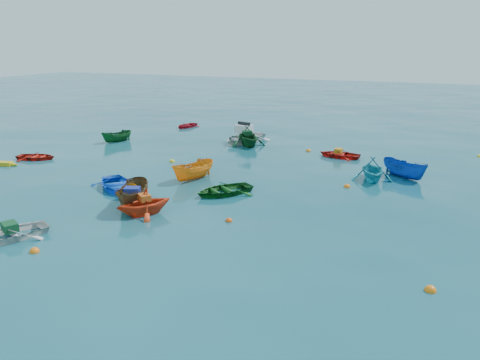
% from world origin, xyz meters
% --- Properties ---
extents(ground, '(160.00, 160.00, 0.00)m').
position_xyz_m(ground, '(0.00, 0.00, 0.00)').
color(ground, '#0A3D4A').
rests_on(ground, ground).
extents(dinghy_blue_sw, '(4.13, 4.06, 0.70)m').
position_xyz_m(dinghy_blue_sw, '(-6.13, 2.09, 0.00)').
color(dinghy_blue_sw, blue).
rests_on(dinghy_blue_sw, ground).
extents(dinghy_white_near, '(3.42, 3.78, 0.64)m').
position_xyz_m(dinghy_white_near, '(-6.13, -5.17, 0.00)').
color(dinghy_white_near, silver).
rests_on(dinghy_white_near, ground).
extents(sampan_brown_mid, '(2.32, 3.56, 1.29)m').
position_xyz_m(sampan_brown_mid, '(-3.67, 0.14, 0.00)').
color(sampan_brown_mid, brown).
rests_on(sampan_brown_mid, ground).
extents(dinghy_orange_w, '(3.30, 3.37, 1.35)m').
position_xyz_m(dinghy_orange_w, '(-2.53, -0.66, 0.00)').
color(dinghy_orange_w, red).
rests_on(dinghy_orange_w, ground).
extents(sampan_yellow_mid, '(2.15, 2.75, 1.01)m').
position_xyz_m(sampan_yellow_mid, '(-3.78, -0.02, 0.00)').
color(sampan_yellow_mid, gold).
rests_on(sampan_yellow_mid, ground).
extents(dinghy_green_e, '(3.71, 3.88, 0.65)m').
position_xyz_m(dinghy_green_e, '(-0.33, 3.53, 0.00)').
color(dinghy_green_e, '#135217').
rests_on(dinghy_green_e, ground).
extents(dinghy_cyan_se, '(3.08, 3.34, 1.46)m').
position_xyz_m(dinghy_cyan_se, '(6.61, 9.16, 0.00)').
color(dinghy_cyan_se, teal).
rests_on(dinghy_cyan_se, ground).
extents(dinghy_red_nw, '(3.06, 2.52, 0.55)m').
position_xyz_m(dinghy_red_nw, '(-15.36, 5.58, 0.00)').
color(dinghy_red_nw, '#B0190E').
rests_on(dinghy_red_nw, ground).
extents(sampan_orange_n, '(2.12, 3.29, 1.19)m').
position_xyz_m(sampan_orange_n, '(-3.10, 5.37, 0.00)').
color(sampan_orange_n, orange).
rests_on(sampan_orange_n, ground).
extents(dinghy_green_n, '(4.12, 4.15, 1.66)m').
position_xyz_m(dinghy_green_n, '(-3.47, 15.08, 0.00)').
color(dinghy_green_n, '#10471D').
rests_on(dinghy_green_n, ground).
extents(dinghy_red_ne, '(2.98, 2.25, 0.59)m').
position_xyz_m(dinghy_red_ne, '(3.81, 14.08, 0.00)').
color(dinghy_red_ne, red).
rests_on(dinghy_red_ne, ground).
extents(sampan_blue_far, '(3.16, 2.70, 1.18)m').
position_xyz_m(sampan_blue_far, '(8.33, 10.45, 0.00)').
color(sampan_blue_far, '#0D40A4').
rests_on(sampan_blue_far, ground).
extents(dinghy_red_far, '(2.23, 2.81, 0.53)m').
position_xyz_m(dinghy_red_far, '(-11.72, 20.41, 0.00)').
color(dinghy_red_far, red).
rests_on(dinghy_red_far, ground).
extents(sampan_green_far, '(2.01, 2.75, 1.00)m').
position_xyz_m(sampan_green_far, '(-13.76, 12.49, 0.00)').
color(sampan_green_far, '#12511F').
rests_on(sampan_green_far, ground).
extents(motorboat_white, '(4.20, 5.10, 1.52)m').
position_xyz_m(motorboat_white, '(-4.28, 16.32, 0.00)').
color(motorboat_white, silver).
rests_on(motorboat_white, ground).
extents(tarp_green_a, '(0.90, 0.83, 0.35)m').
position_xyz_m(tarp_green_a, '(-6.08, -5.08, 0.50)').
color(tarp_green_a, '#114522').
rests_on(tarp_green_a, dinghy_white_near).
extents(tarp_blue_a, '(0.88, 0.77, 0.35)m').
position_xyz_m(tarp_blue_a, '(-3.62, -0.00, 0.82)').
color(tarp_blue_a, navy).
rests_on(tarp_blue_a, sampan_brown_mid).
extents(tarp_orange_a, '(0.77, 0.74, 0.30)m').
position_xyz_m(tarp_orange_a, '(-2.50, -0.62, 0.82)').
color(tarp_orange_a, '#D24E15').
rests_on(tarp_orange_a, dinghy_orange_w).
extents(tarp_green_b, '(0.83, 0.82, 0.32)m').
position_xyz_m(tarp_green_b, '(-3.54, 15.16, 0.99)').
color(tarp_green_b, '#10411C').
rests_on(tarp_green_b, dinghy_green_n).
extents(tarp_orange_b, '(0.52, 0.66, 0.30)m').
position_xyz_m(tarp_orange_b, '(3.71, 14.09, 0.44)').
color(tarp_orange_b, '#C67814').
rests_on(tarp_orange_b, dinghy_red_ne).
extents(buoy_or_a, '(0.38, 0.38, 0.38)m').
position_xyz_m(buoy_or_a, '(-4.17, -5.73, 0.00)').
color(buoy_or_a, orange).
rests_on(buoy_or_a, ground).
extents(buoy_ye_a, '(0.39, 0.39, 0.39)m').
position_xyz_m(buoy_ye_a, '(-4.62, 2.23, 0.00)').
color(buoy_ye_a, yellow).
rests_on(buoy_ye_a, ground).
extents(buoy_or_b, '(0.39, 0.39, 0.39)m').
position_xyz_m(buoy_or_b, '(10.00, -3.11, 0.00)').
color(buoy_or_b, orange).
rests_on(buoy_or_b, ground).
extents(buoy_ye_b, '(0.37, 0.37, 0.37)m').
position_xyz_m(buoy_ye_b, '(-6.33, 8.45, 0.00)').
color(buoy_ye_b, yellow).
rests_on(buoy_ye_b, ground).
extents(buoy_or_c, '(0.32, 0.32, 0.32)m').
position_xyz_m(buoy_or_c, '(1.49, 0.03, 0.00)').
color(buoy_or_c, '#E0480C').
rests_on(buoy_or_c, ground).
extents(buoy_ye_c, '(0.31, 0.31, 0.31)m').
position_xyz_m(buoy_ye_c, '(6.67, 10.90, 0.00)').
color(buoy_ye_c, gold).
rests_on(buoy_ye_c, ground).
extents(buoy_or_d, '(0.37, 0.37, 0.37)m').
position_xyz_m(buoy_or_d, '(5.52, 7.22, 0.00)').
color(buoy_or_d, orange).
rests_on(buoy_or_d, ground).
extents(buoy_ye_d, '(0.35, 0.35, 0.35)m').
position_xyz_m(buoy_ye_d, '(-3.72, 8.90, 0.00)').
color(buoy_ye_d, gold).
rests_on(buoy_ye_d, ground).
extents(buoy_or_e, '(0.37, 0.37, 0.37)m').
position_xyz_m(buoy_or_e, '(1.35, 15.02, 0.00)').
color(buoy_or_e, orange).
rests_on(buoy_or_e, ground).
extents(buoy_ye_e, '(0.31, 0.31, 0.31)m').
position_xyz_m(buoy_ye_e, '(12.89, 17.93, 0.00)').
color(buoy_ye_e, yellow).
rests_on(buoy_ye_e, ground).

